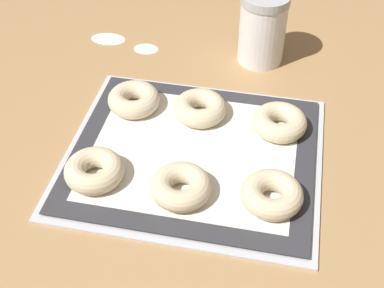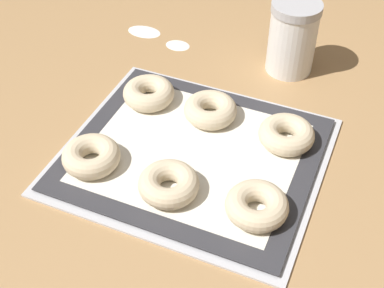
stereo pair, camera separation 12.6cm
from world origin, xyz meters
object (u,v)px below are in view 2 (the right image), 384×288
(baking_tray, at_px, (192,155))
(bagel_front_right, at_px, (257,206))
(bagel_back_left, at_px, (149,93))
(bagel_back_center, at_px, (210,110))
(bagel_front_left, at_px, (91,156))
(bagel_back_right, at_px, (286,134))
(bagel_front_center, at_px, (169,184))
(flour_canister, at_px, (293,37))

(baking_tray, height_order, bagel_front_right, bagel_front_right)
(bagel_back_left, xyz_separation_m, bagel_back_center, (0.12, -0.00, 0.00))
(bagel_back_left, bearing_deg, bagel_back_center, -0.00)
(baking_tray, relative_size, bagel_front_right, 4.48)
(bagel_back_center, bearing_deg, bagel_back_left, 180.00)
(bagel_front_left, bearing_deg, baking_tray, 33.17)
(baking_tray, height_order, bagel_back_left, bagel_back_left)
(bagel_front_right, relative_size, bagel_back_right, 1.00)
(bagel_front_center, distance_m, bagel_back_left, 0.22)
(bagel_back_left, xyz_separation_m, flour_canister, (0.20, 0.21, 0.04))
(baking_tray, relative_size, bagel_back_right, 4.48)
(bagel_front_left, relative_size, bagel_back_center, 1.00)
(bagel_back_right, bearing_deg, bagel_front_left, -147.62)
(bagel_back_left, height_order, flour_canister, flour_canister)
(bagel_back_left, relative_size, bagel_back_right, 1.00)
(bagel_front_center, bearing_deg, bagel_back_center, 92.07)
(baking_tray, height_order, bagel_front_center, bagel_front_center)
(bagel_front_center, bearing_deg, bagel_front_right, 4.98)
(bagel_front_left, bearing_deg, flour_canister, 61.55)
(bagel_back_left, bearing_deg, flour_canister, 46.43)
(bagel_front_right, distance_m, bagel_back_center, 0.22)
(baking_tray, bearing_deg, bagel_back_right, 31.57)
(baking_tray, bearing_deg, bagel_front_right, -31.09)
(bagel_back_right, bearing_deg, flour_canister, 104.25)
(bagel_front_left, bearing_deg, bagel_front_right, 1.25)
(bagel_front_left, distance_m, bagel_back_center, 0.22)
(bagel_back_left, bearing_deg, bagel_front_left, -93.49)
(flour_canister, bearing_deg, baking_tray, -104.32)
(bagel_front_left, relative_size, bagel_back_left, 1.00)
(bagel_back_right, height_order, flour_canister, flour_canister)
(bagel_back_left, bearing_deg, bagel_front_center, -55.91)
(bagel_front_right, bearing_deg, baking_tray, 148.91)
(flour_canister, bearing_deg, bagel_front_left, -118.45)
(baking_tray, bearing_deg, flour_canister, 75.68)
(bagel_front_right, bearing_deg, bagel_front_center, -175.02)
(baking_tray, relative_size, bagel_back_left, 4.48)
(bagel_back_center, bearing_deg, flour_canister, 68.78)
(bagel_front_left, xyz_separation_m, bagel_back_left, (0.01, 0.18, 0.00))
(bagel_front_left, relative_size, bagel_front_right, 1.00)
(bagel_front_left, distance_m, bagel_front_center, 0.14)
(bagel_back_left, bearing_deg, baking_tray, -36.63)
(baking_tray, relative_size, bagel_front_center, 4.48)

